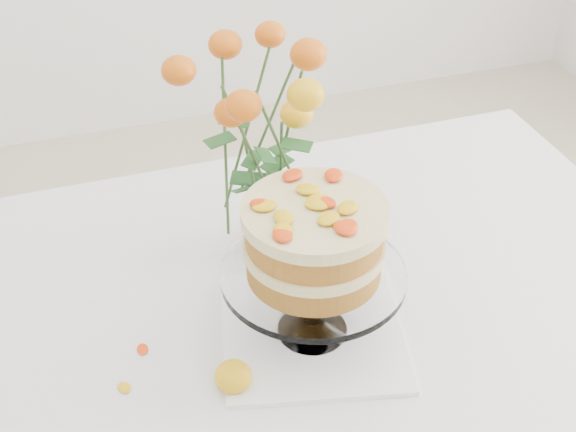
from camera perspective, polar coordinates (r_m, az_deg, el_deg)
name	(u,v)px	position (r m, az deg, el deg)	size (l,w,h in m)	color
table	(288,330)	(1.44, 0.03, -8.10)	(1.43, 0.93, 0.76)	tan
napkin	(312,333)	(1.31, 1.72, -8.28)	(0.29, 0.29, 0.01)	white
cake_stand	(314,248)	(1.19, 1.87, -2.25)	(0.29, 0.29, 0.26)	white
rose_vase	(265,132)	(1.35, -1.66, 5.97)	(0.35, 0.35, 0.41)	white
loose_rose_near	(234,377)	(1.22, -3.89, -11.32)	(0.10, 0.06, 0.05)	#FFA216
stray_petal_a	(236,351)	(1.29, -3.70, -9.56)	(0.03, 0.02, 0.00)	#E5AF0E
stray_petal_b	(304,354)	(1.28, 1.17, -9.79)	(0.03, 0.02, 0.00)	#E5AF0E
stray_petal_c	(337,366)	(1.26, 3.53, -10.60)	(0.03, 0.02, 0.00)	#E5AF0E
stray_petal_d	(143,350)	(1.31, -10.30, -9.32)	(0.03, 0.02, 0.00)	#E5AF0E
stray_petal_e	(124,388)	(1.26, -11.56, -11.88)	(0.03, 0.02, 0.00)	#E5AF0E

